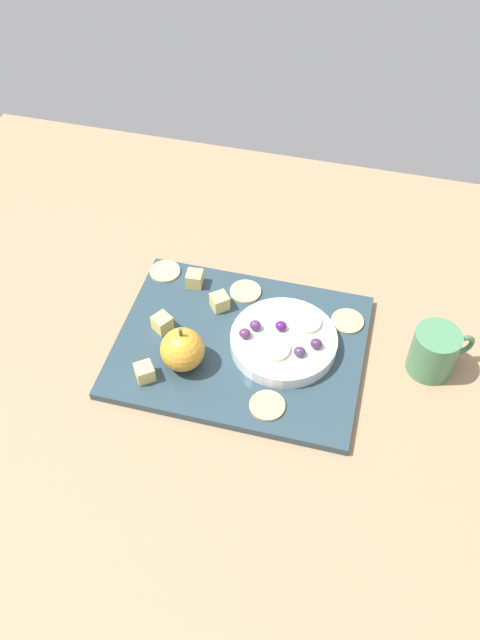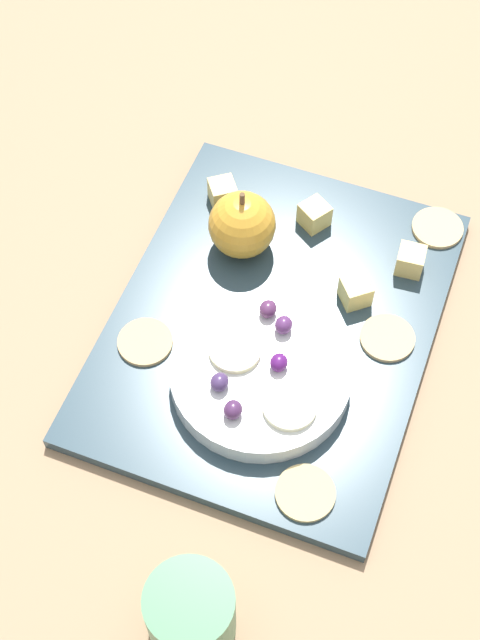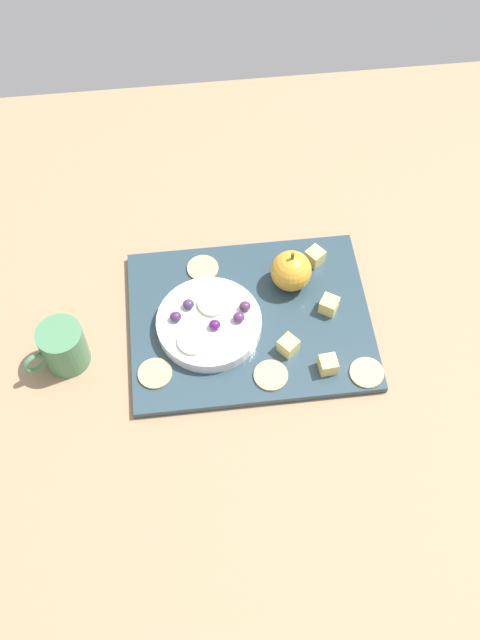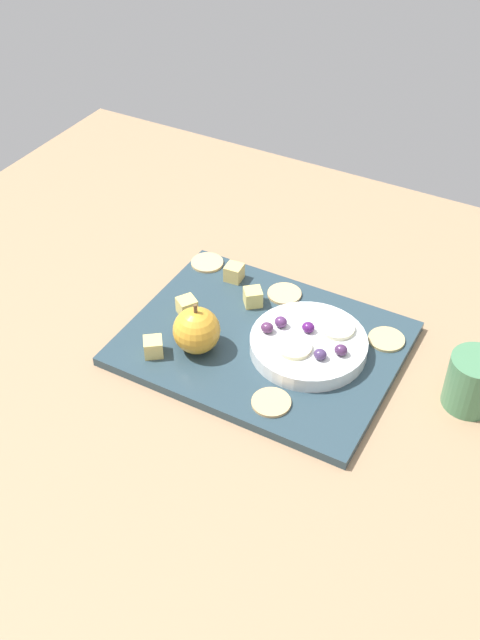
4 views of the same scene
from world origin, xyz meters
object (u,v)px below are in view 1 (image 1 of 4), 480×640
(cracker_0, at_px, (267,405))
(cracker_2, at_px, (347,321))
(cheese_cube_2, at_px, (145,372))
(apple_slice_0, at_px, (274,348))
(platter, at_px, (240,346))
(grape_4, at_px, (316,344))
(cheese_cube_1, at_px, (220,302))
(apple_slice_1, at_px, (306,321))
(grape_1, at_px, (255,325))
(grape_0, at_px, (300,352))
(grape_2, at_px, (245,333))
(cracker_3, at_px, (165,271))
(apple_whole, at_px, (182,350))
(cheese_cube_0, at_px, (162,323))
(grape_3, at_px, (281,326))
(cheese_cube_3, at_px, (195,279))
(serving_dish, at_px, (284,341))
(cracker_1, at_px, (245,292))
(cup, at_px, (435,352))

(cracker_0, bearing_deg, cracker_2, 64.75)
(cheese_cube_2, bearing_deg, apple_slice_0, 24.72)
(platter, height_order, grape_4, grape_4)
(cheese_cube_2, xyz_separation_m, cracker_0, (0.18, -0.00, -0.01))
(cheese_cube_1, height_order, cheese_cube_2, same)
(apple_slice_1, bearing_deg, grape_1, -156.79)
(grape_0, xyz_separation_m, grape_2, (-0.08, 0.01, 0.00))
(grape_4, bearing_deg, platter, -178.27)
(cheese_cube_1, height_order, cracker_0, cheese_cube_1)
(cracker_0, relative_size, cracker_3, 1.00)
(apple_whole, xyz_separation_m, cheese_cube_0, (-0.05, 0.06, -0.02))
(cheese_cube_0, xyz_separation_m, apple_slice_0, (0.18, -0.02, 0.01))
(cracker_3, relative_size, grape_3, 2.87)
(cheese_cube_1, xyz_separation_m, cracker_0, (0.11, -0.16, -0.01))
(apple_slice_0, bearing_deg, cracker_3, 148.23)
(apple_whole, distance_m, cheese_cube_3, 0.16)
(serving_dish, distance_m, apple_slice_1, 0.05)
(platter, relative_size, cheese_cube_1, 14.73)
(grape_0, bearing_deg, grape_4, 44.51)
(cracker_2, xyz_separation_m, grape_0, (-0.06, -0.10, 0.03))
(cheese_cube_2, distance_m, apple_slice_0, 0.19)
(cheese_cube_0, height_order, grape_2, grape_2)
(cheese_cube_3, bearing_deg, cheese_cube_1, -35.97)
(cracker_1, xyz_separation_m, cup, (0.30, -0.07, 0.02))
(grape_4, bearing_deg, serving_dish, 171.84)
(cup, bearing_deg, cracker_0, -147.94)
(apple_slice_0, xyz_separation_m, apple_slice_1, (0.04, 0.06, 0.00))
(apple_whole, distance_m, cheese_cube_2, 0.06)
(cracker_3, bearing_deg, grape_0, -27.83)
(cracker_1, distance_m, grape_0, 0.17)
(platter, distance_m, serving_dish, 0.07)
(cracker_0, xyz_separation_m, grape_0, (0.03, 0.08, 0.03))
(cracker_0, xyz_separation_m, apple_slice_1, (0.03, 0.15, 0.02))
(cheese_cube_1, distance_m, apple_slice_1, 0.14)
(grape_1, xyz_separation_m, grape_2, (-0.01, -0.02, -0.00))
(serving_dish, bearing_deg, platter, -170.73)
(cheese_cube_0, xyz_separation_m, cup, (0.40, 0.04, 0.01))
(cheese_cube_0, bearing_deg, platter, 0.66)
(cheese_cube_2, xyz_separation_m, grape_3, (0.17, 0.12, 0.02))
(cracker_0, xyz_separation_m, cracker_1, (-0.08, 0.20, 0.00))
(cheese_cube_1, height_order, cup, cup)
(cracker_3, height_order, cup, cup)
(cheese_cube_3, relative_size, grape_3, 1.42)
(apple_slice_1, bearing_deg, grape_3, -147.35)
(cheese_cube_2, distance_m, cracker_0, 0.18)
(platter, relative_size, cracker_0, 7.31)
(cheese_cube_3, relative_size, grape_1, 1.42)
(platter, relative_size, apple_whole, 5.72)
(cheese_cube_3, bearing_deg, cracker_3, 165.82)
(apple_slice_0, bearing_deg, apple_whole, -161.97)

